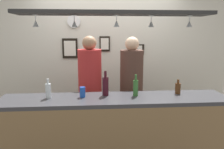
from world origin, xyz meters
name	(u,v)px	position (x,y,z in m)	size (l,w,h in m)	color
back_wall	(108,60)	(0.00, 1.10, 1.30)	(4.40, 0.06, 2.60)	silver
bar_counter	(116,130)	(0.00, -0.50, 0.69)	(2.70, 0.55, 1.02)	#38383D
overhead_glass_rack	(115,13)	(0.00, -0.30, 1.99)	(2.20, 0.36, 0.04)	black
hanging_wineglass_far_left	(36,23)	(-0.88, -0.28, 1.88)	(0.07, 0.07, 0.13)	silver
hanging_wineglass_left	(74,23)	(-0.46, -0.25, 1.88)	(0.07, 0.07, 0.13)	silver
hanging_wineglass_center_left	(116,23)	(0.02, -0.31, 1.88)	(0.07, 0.07, 0.13)	silver
hanging_wineglass_center	(151,23)	(0.43, -0.26, 1.88)	(0.07, 0.07, 0.13)	silver
hanging_wineglass_center_right	(189,23)	(0.87, -0.30, 1.88)	(0.07, 0.07, 0.13)	silver
person_left_red_shirt	(90,83)	(-0.30, 0.34, 1.05)	(0.34, 0.34, 1.73)	#2D334C
person_right_brown_shirt	(131,83)	(0.31, 0.34, 1.04)	(0.34, 0.34, 1.72)	#2D334C
bottle_beer_brown_stubby	(178,88)	(0.80, -0.24, 1.09)	(0.07, 0.07, 0.18)	#512D14
bottle_soda_clear	(48,90)	(-0.78, -0.31, 1.11)	(0.06, 0.06, 0.23)	silver
bottle_wine_dark_red	(105,86)	(-0.11, -0.25, 1.14)	(0.08, 0.08, 0.30)	#380F19
bottle_beer_green_import	(136,87)	(0.25, -0.29, 1.13)	(0.06, 0.06, 0.26)	#336B2D
drink_can	(83,92)	(-0.38, -0.30, 1.08)	(0.07, 0.07, 0.12)	#1E4CB2
picture_frame_crest	(105,44)	(-0.05, 1.06, 1.58)	(0.18, 0.02, 0.26)	black
picture_frame_caricature	(70,48)	(-0.65, 1.06, 1.51)	(0.26, 0.02, 0.34)	black
picture_frame_lower_pair	(136,49)	(0.50, 1.06, 1.48)	(0.30, 0.02, 0.18)	black
wall_clock	(74,21)	(-0.57, 1.05, 1.97)	(0.22, 0.22, 0.03)	white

